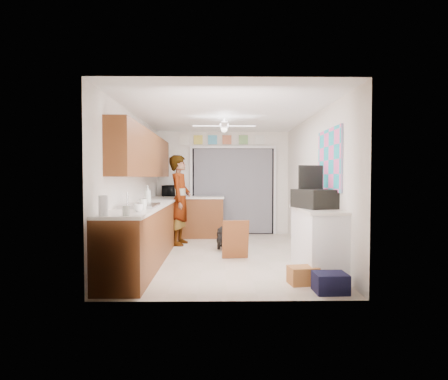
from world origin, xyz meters
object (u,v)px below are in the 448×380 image
object	(u,v)px
soap_bottle	(148,194)
man	(180,200)
paper_towel_roll	(103,206)
dog	(224,237)
cardboard_box	(303,275)
navy_crate	(330,283)
microwave	(171,191)
suitcase	(315,199)
cup	(138,208)

from	to	relation	value
soap_bottle	man	world-z (taller)	man
paper_towel_roll	dog	distance (m)	3.35
soap_bottle	cardboard_box	world-z (taller)	soap_bottle
paper_towel_roll	navy_crate	xyz separation A→B (m)	(2.71, 0.05, -0.94)
paper_towel_roll	man	xyz separation A→B (m)	(0.56, 3.29, -0.14)
microwave	suitcase	xyz separation A→B (m)	(2.56, -3.45, 0.01)
suitcase	man	bearing A→B (deg)	116.35
paper_towel_roll	navy_crate	distance (m)	2.87
soap_bottle	suitcase	size ratio (longest dim) A/B	0.48
man	navy_crate	bearing A→B (deg)	-139.70
man	dog	distance (m)	1.20
paper_towel_roll	soap_bottle	bearing A→B (deg)	87.22
suitcase	dog	size ratio (longest dim) A/B	1.10
suitcase	cup	bearing A→B (deg)	174.32
soap_bottle	cardboard_box	bearing A→B (deg)	-37.16
paper_towel_roll	suitcase	distance (m)	2.97
cup	suitcase	size ratio (longest dim) A/B	0.20
soap_bottle	suitcase	bearing A→B (deg)	-23.11
cup	navy_crate	xyz separation A→B (m)	(2.40, -0.44, -0.87)
cardboard_box	man	xyz separation A→B (m)	(-1.90, 2.89, 0.81)
cup	suitcase	distance (m)	2.54
dog	cardboard_box	bearing A→B (deg)	-56.58
soap_bottle	cardboard_box	size ratio (longest dim) A/B	0.83
microwave	cup	xyz separation A→B (m)	(0.09, -4.01, -0.08)
soap_bottle	cup	distance (m)	1.71
cardboard_box	navy_crate	xyz separation A→B (m)	(0.25, -0.36, 0.00)
cardboard_box	man	bearing A→B (deg)	123.36
cardboard_box	dog	bearing A→B (deg)	111.97
cup	cardboard_box	bearing A→B (deg)	-2.30
cup	cardboard_box	world-z (taller)	cup
cardboard_box	navy_crate	size ratio (longest dim) A/B	0.95
microwave	cup	size ratio (longest dim) A/B	3.65
navy_crate	dog	bearing A→B (deg)	113.78
soap_bottle	cardboard_box	distance (m)	3.11
suitcase	cardboard_box	world-z (taller)	suitcase
soap_bottle	navy_crate	distance (m)	3.51
microwave	cup	bearing A→B (deg)	-170.52
dog	navy_crate	bearing A→B (deg)	-54.77
suitcase	cardboard_box	xyz separation A→B (m)	(-0.32, -0.64, -0.96)
man	cup	bearing A→B (deg)	-178.38
cardboard_box	navy_crate	bearing A→B (deg)	-55.06
cup	man	distance (m)	2.81
microwave	man	xyz separation A→B (m)	(0.34, -1.21, -0.15)
navy_crate	dog	xyz separation A→B (m)	(-1.25, 2.85, 0.11)
microwave	suitcase	size ratio (longest dim) A/B	0.74
soap_bottle	man	distance (m)	1.20
navy_crate	paper_towel_roll	bearing A→B (deg)	-178.94
suitcase	cardboard_box	bearing A→B (deg)	-134.84
man	microwave	bearing A→B (deg)	22.42
cup	navy_crate	bearing A→B (deg)	-10.47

